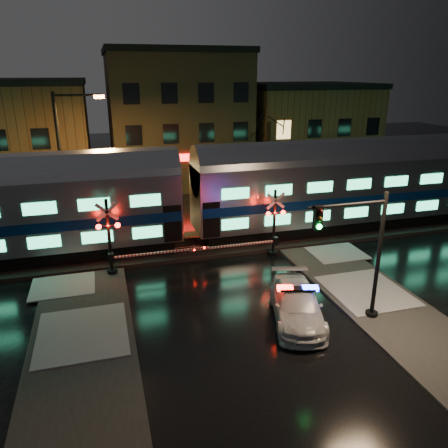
{
  "coord_description": "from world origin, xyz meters",
  "views": [
    {
      "loc": [
        -5.18,
        -19.04,
        10.04
      ],
      "look_at": [
        0.98,
        2.5,
        2.2
      ],
      "focal_mm": 35.0,
      "sensor_mm": 36.0,
      "label": 1
    }
  ],
  "objects_px": {
    "crossing_signal_left": "(117,245)",
    "traffic_light": "(361,257)",
    "police_car": "(297,305)",
    "crossing_signal_right": "(269,231)",
    "streetlight": "(66,156)"
  },
  "relations": [
    {
      "from": "crossing_signal_left",
      "to": "streetlight",
      "type": "xyz_separation_m",
      "value": [
        -2.43,
        6.69,
        3.47
      ]
    },
    {
      "from": "crossing_signal_left",
      "to": "traffic_light",
      "type": "bearing_deg",
      "value": -38.1
    },
    {
      "from": "crossing_signal_right",
      "to": "crossing_signal_left",
      "type": "height_order",
      "value": "crossing_signal_left"
    },
    {
      "from": "crossing_signal_right",
      "to": "streetlight",
      "type": "distance_m",
      "value": 13.11
    },
    {
      "from": "crossing_signal_left",
      "to": "traffic_light",
      "type": "height_order",
      "value": "traffic_light"
    },
    {
      "from": "police_car",
      "to": "crossing_signal_left",
      "type": "xyz_separation_m",
      "value": [
        -7.01,
        6.52,
        0.98
      ]
    },
    {
      "from": "streetlight",
      "to": "crossing_signal_right",
      "type": "bearing_deg",
      "value": -32.05
    },
    {
      "from": "crossing_signal_right",
      "to": "crossing_signal_left",
      "type": "xyz_separation_m",
      "value": [
        -8.27,
        0.0,
        0.08
      ]
    },
    {
      "from": "crossing_signal_right",
      "to": "streetlight",
      "type": "height_order",
      "value": "streetlight"
    },
    {
      "from": "crossing_signal_left",
      "to": "crossing_signal_right",
      "type": "bearing_deg",
      "value": -0.03
    },
    {
      "from": "crossing_signal_right",
      "to": "police_car",
      "type": "bearing_deg",
      "value": -100.9
    },
    {
      "from": "crossing_signal_left",
      "to": "traffic_light",
      "type": "distance_m",
      "value": 11.92
    },
    {
      "from": "crossing_signal_left",
      "to": "streetlight",
      "type": "bearing_deg",
      "value": 109.95
    },
    {
      "from": "crossing_signal_right",
      "to": "crossing_signal_left",
      "type": "bearing_deg",
      "value": 179.97
    },
    {
      "from": "crossing_signal_left",
      "to": "streetlight",
      "type": "distance_m",
      "value": 7.92
    }
  ]
}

